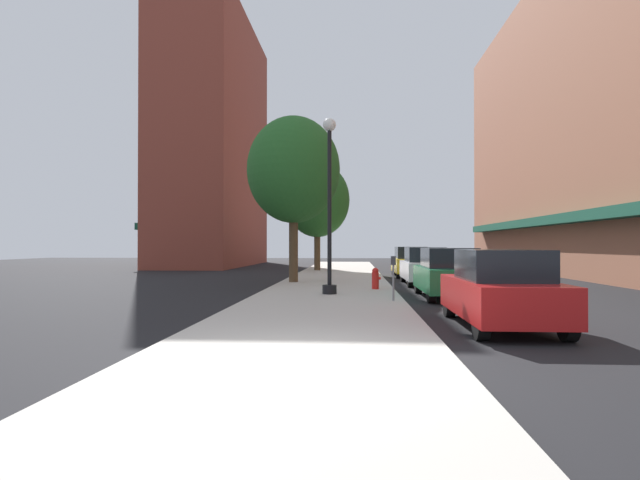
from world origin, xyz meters
name	(u,v)px	position (x,y,z in m)	size (l,w,h in m)	color
ground_plane	(419,282)	(4.00, 18.00, 0.00)	(90.00, 90.00, 0.00)	black
sidewalk_slab	(336,279)	(0.00, 19.00, 0.06)	(4.80, 50.00, 0.12)	#B7B2A8
building_right_brick	(614,111)	(14.99, 22.00, 9.04)	(6.80, 40.00, 18.12)	#9E6047
building_far_background	(215,144)	(-11.01, 37.00, 10.42)	(6.80, 18.00, 20.89)	brown
lamppost	(329,202)	(0.08, 10.19, 3.20)	(0.48, 0.48, 5.90)	black
fire_hydrant	(375,278)	(1.69, 12.24, 0.52)	(0.33, 0.26, 0.79)	red
parking_meter_near	(393,273)	(2.05, 8.13, 0.95)	(0.14, 0.09, 1.31)	slate
tree_near	(317,200)	(-1.50, 26.85, 4.69)	(4.23, 4.23, 7.01)	#4C3823
tree_mid	(294,170)	(-1.78, 15.79, 5.08)	(4.13, 4.13, 7.36)	#4C3823
car_red	(500,290)	(4.00, 3.96, 0.81)	(1.80, 4.30, 1.66)	black
car_green	(448,274)	(4.00, 10.19, 0.81)	(1.80, 4.30, 1.66)	black
car_white	(424,266)	(4.00, 16.05, 0.81)	(1.80, 4.30, 1.66)	black
car_yellow	(410,262)	(4.00, 21.88, 0.81)	(1.80, 4.30, 1.66)	black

